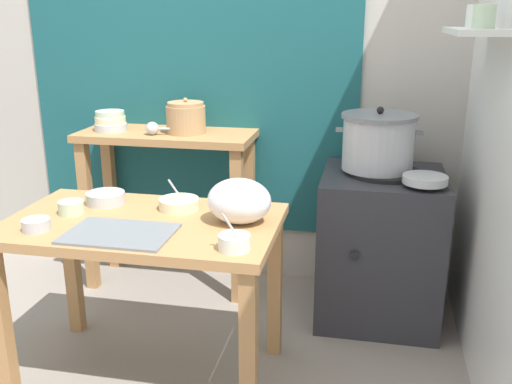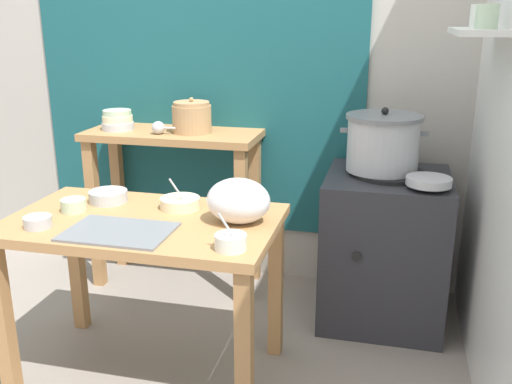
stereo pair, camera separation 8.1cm
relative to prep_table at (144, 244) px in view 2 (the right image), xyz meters
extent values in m
plane|color=gray|center=(0.02, 0.05, -0.61)|extent=(9.00, 9.00, 0.00)
cube|color=#B2ADA3|center=(0.12, 1.15, 0.69)|extent=(4.40, 0.10, 2.60)
cube|color=#195156|center=(-0.13, 1.09, 0.74)|extent=(1.90, 0.02, 2.10)
cube|color=silver|center=(1.27, 0.45, 0.84)|extent=(0.20, 0.56, 0.02)
cylinder|color=#B7D1AD|center=(1.27, 0.29, 0.90)|extent=(0.08, 0.08, 0.09)
cylinder|color=silver|center=(1.27, 0.45, 0.90)|extent=(0.09, 0.09, 0.09)
cube|color=#B27F4C|center=(0.00, 0.00, 0.09)|extent=(1.10, 0.66, 0.04)
cube|color=#B27F4C|center=(-0.50, -0.28, -0.27)|extent=(0.06, 0.06, 0.68)
cube|color=#B27F4C|center=(0.50, -0.28, -0.27)|extent=(0.06, 0.06, 0.68)
cube|color=#B27F4C|center=(-0.50, 0.28, -0.27)|extent=(0.06, 0.06, 0.68)
cube|color=#B27F4C|center=(0.50, 0.28, -0.27)|extent=(0.06, 0.06, 0.68)
cube|color=#B27F4C|center=(-0.21, 0.88, 0.27)|extent=(0.96, 0.40, 0.04)
cube|color=#B27F4C|center=(-0.64, 0.73, -0.18)|extent=(0.06, 0.06, 0.86)
cube|color=#B27F4C|center=(0.22, 0.73, -0.18)|extent=(0.06, 0.06, 0.86)
cube|color=#B27F4C|center=(-0.64, 1.03, -0.18)|extent=(0.06, 0.06, 0.86)
cube|color=#B27F4C|center=(0.22, 1.03, -0.18)|extent=(0.06, 0.06, 0.86)
cube|color=#2D2D33|center=(0.96, 0.75, -0.23)|extent=(0.60, 0.60, 0.76)
cylinder|color=black|center=(0.96, 0.75, 0.16)|extent=(0.36, 0.36, 0.02)
cylinder|color=black|center=(0.84, 0.44, -0.16)|extent=(0.04, 0.02, 0.04)
cylinder|color=#B7BABF|center=(0.92, 0.77, 0.30)|extent=(0.34, 0.34, 0.26)
cylinder|color=slate|center=(0.92, 0.77, 0.44)|extent=(0.37, 0.37, 0.02)
sphere|color=black|center=(0.92, 0.77, 0.46)|extent=(0.04, 0.04, 0.04)
cube|color=slate|center=(0.73, 0.77, 0.36)|extent=(0.04, 0.02, 0.02)
cube|color=slate|center=(1.11, 0.77, 0.36)|extent=(0.04, 0.02, 0.02)
cylinder|color=tan|center=(-0.09, 0.88, 0.36)|extent=(0.21, 0.21, 0.15)
cylinder|color=tan|center=(-0.09, 0.88, 0.45)|extent=(0.19, 0.19, 0.02)
sphere|color=tan|center=(-0.09, 0.88, 0.47)|extent=(0.02, 0.02, 0.02)
cylinder|color=#B7BABF|center=(-0.52, 0.85, 0.31)|extent=(0.18, 0.18, 0.04)
cylinder|color=beige|center=(-0.52, 0.85, 0.35)|extent=(0.17, 0.17, 0.04)
cylinder|color=#B7D1AD|center=(-0.52, 0.85, 0.39)|extent=(0.16, 0.16, 0.03)
sphere|color=#B7BABF|center=(-0.26, 0.79, 0.33)|extent=(0.07, 0.07, 0.07)
cylinder|color=#B7BABF|center=(-0.12, 0.80, 0.33)|extent=(0.20, 0.03, 0.01)
cube|color=slate|center=(-0.02, -0.17, 0.12)|extent=(0.40, 0.28, 0.01)
ellipsoid|color=white|center=(0.39, 0.05, 0.20)|extent=(0.26, 0.21, 0.18)
cylinder|color=#B7BABF|center=(1.14, 0.56, 0.19)|extent=(0.20, 0.20, 0.04)
cylinder|color=silver|center=(0.44, -0.22, 0.14)|extent=(0.11, 0.11, 0.06)
cylinder|color=#337238|center=(0.44, -0.22, 0.16)|extent=(0.10, 0.10, 0.01)
cylinder|color=#B7BABF|center=(0.44, -0.24, 0.18)|extent=(0.09, 0.03, 0.14)
cylinder|color=beige|center=(0.10, 0.16, 0.13)|extent=(0.17, 0.17, 0.05)
cylinder|color=#BFB28C|center=(0.10, 0.16, 0.15)|extent=(0.14, 0.14, 0.01)
cylinder|color=#B7BABF|center=(0.11, 0.14, 0.18)|extent=(0.08, 0.04, 0.14)
cylinder|color=#B7BABF|center=(-0.24, 0.17, 0.14)|extent=(0.17, 0.17, 0.05)
cylinder|color=maroon|center=(-0.24, 0.17, 0.16)|extent=(0.14, 0.14, 0.01)
cylinder|color=#B7BABF|center=(-0.35, -0.19, 0.13)|extent=(0.11, 0.11, 0.05)
cylinder|color=beige|center=(-0.35, -0.19, 0.15)|extent=(0.09, 0.09, 0.01)
cylinder|color=#B7D1AD|center=(-0.32, 0.01, 0.14)|extent=(0.11, 0.11, 0.05)
cylinder|color=brown|center=(-0.32, 0.01, 0.16)|extent=(0.09, 0.09, 0.01)
camera|label=1|loc=(0.88, -2.03, 0.90)|focal=40.07mm
camera|label=2|loc=(0.96, -2.01, 0.90)|focal=40.07mm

